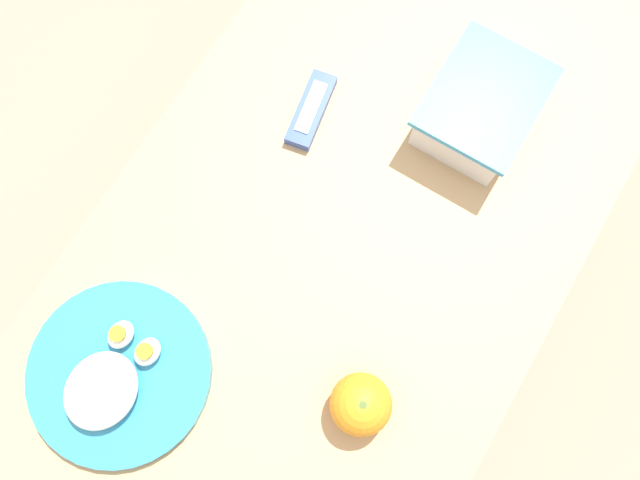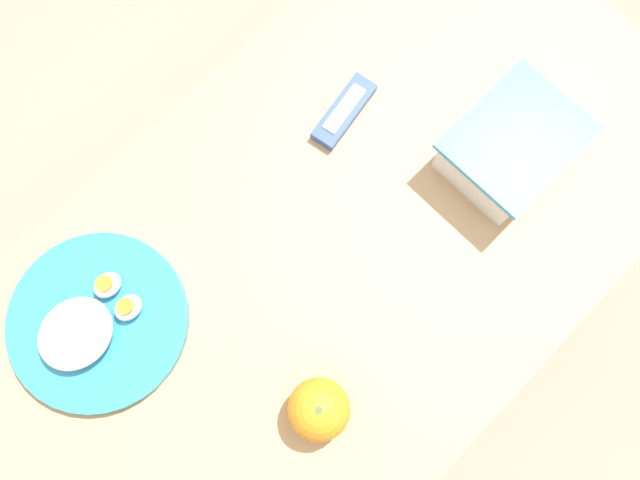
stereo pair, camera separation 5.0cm
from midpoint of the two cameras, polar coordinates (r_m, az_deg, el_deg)
name	(u,v)px [view 2 (the right image)]	position (r m, az deg, el deg)	size (l,w,h in m)	color
ground_plane	(313,324)	(1.62, 0.29, -7.77)	(10.00, 10.00, 0.00)	gray
table	(309,281)	(1.00, 0.47, -3.92)	(1.30, 0.66, 0.73)	tan
food_container	(509,148)	(0.96, 18.37, 7.78)	(0.19, 0.15, 0.08)	white
orange_fruit	(319,409)	(0.84, 1.66, -15.43)	(0.08, 0.08, 0.08)	orange
rice_plate	(94,323)	(0.92, -18.50, -7.38)	(0.25, 0.25, 0.05)	teal
candy_bar	(344,111)	(0.97, 3.73, 11.49)	(0.13, 0.06, 0.02)	#334C9E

